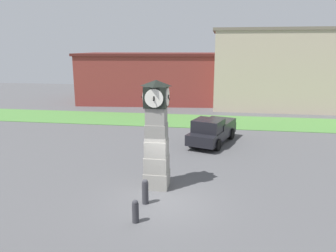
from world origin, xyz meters
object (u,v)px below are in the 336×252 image
(clock_tower, at_px, (157,137))
(bollard_mid_row, at_px, (135,211))
(pickup_truck, at_px, (212,130))
(bollard_near_tower, at_px, (145,191))

(clock_tower, distance_m, bollard_mid_row, 3.94)
(bollard_mid_row, bearing_deg, pickup_truck, 76.85)
(clock_tower, relative_size, bollard_mid_row, 5.53)
(bollard_mid_row, height_order, pickup_truck, pickup_truck)
(bollard_near_tower, bearing_deg, clock_tower, 84.96)
(bollard_mid_row, relative_size, pickup_truck, 0.17)
(pickup_truck, bearing_deg, clock_tower, -107.26)
(pickup_truck, bearing_deg, bollard_mid_row, -103.15)
(clock_tower, xyz_separation_m, pickup_truck, (2.45, 7.87, -1.53))
(clock_tower, relative_size, bollard_near_tower, 4.62)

